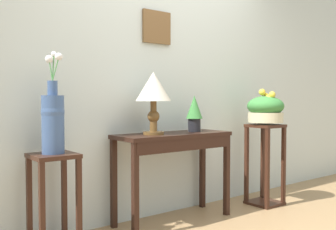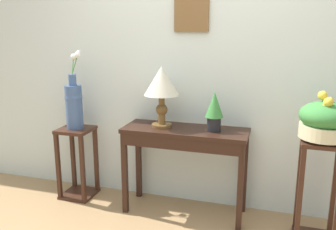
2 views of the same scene
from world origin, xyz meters
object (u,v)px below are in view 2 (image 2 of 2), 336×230
at_px(console_table, 184,143).
at_px(table_lamp, 162,84).
at_px(potted_plant_on_console, 214,110).
at_px(pedestal_stand_right, 317,192).
at_px(pedestal_stand_left, 78,163).
at_px(flower_vase_tall_left, 74,102).
at_px(planter_bowl_wide_right, 325,120).

bearing_deg(console_table, table_lamp, 173.97).
height_order(potted_plant_on_console, pedestal_stand_right, potted_plant_on_console).
height_order(pedestal_stand_left, flower_vase_tall_left, flower_vase_tall_left).
bearing_deg(flower_vase_tall_left, table_lamp, -0.47).
bearing_deg(potted_plant_on_console, table_lamp, 179.85).
relative_size(table_lamp, pedestal_stand_left, 0.76).
distance_m(table_lamp, pedestal_stand_right, 1.50).
height_order(table_lamp, pedestal_stand_left, table_lamp).
bearing_deg(table_lamp, flower_vase_tall_left, 179.53).
height_order(table_lamp, flower_vase_tall_left, flower_vase_tall_left).
xyz_separation_m(table_lamp, pedestal_stand_left, (-0.87, 0.01, -0.81)).
bearing_deg(planter_bowl_wide_right, pedestal_stand_left, 175.78).
distance_m(console_table, flower_vase_tall_left, 1.12).
xyz_separation_m(table_lamp, planter_bowl_wide_right, (1.29, -0.15, -0.18)).
distance_m(potted_plant_on_console, flower_vase_tall_left, 1.32).
distance_m(console_table, planter_bowl_wide_right, 1.13).
height_order(console_table, pedestal_stand_right, pedestal_stand_right).
bearing_deg(pedestal_stand_left, potted_plant_on_console, -0.31).
distance_m(table_lamp, pedestal_stand_left, 1.18).
bearing_deg(console_table, planter_bowl_wide_right, -6.91).
bearing_deg(table_lamp, console_table, -6.03).
bearing_deg(pedestal_stand_right, flower_vase_tall_left, 175.78).
height_order(pedestal_stand_right, planter_bowl_wide_right, planter_bowl_wide_right).
xyz_separation_m(console_table, table_lamp, (-0.21, 0.02, 0.50)).
height_order(table_lamp, pedestal_stand_right, table_lamp).
distance_m(console_table, pedestal_stand_left, 1.12).
bearing_deg(console_table, flower_vase_tall_left, 178.43).
bearing_deg(console_table, pedestal_stand_right, -6.86).
bearing_deg(planter_bowl_wide_right, flower_vase_tall_left, 175.75).
distance_m(pedestal_stand_right, planter_bowl_wide_right, 0.56).
height_order(table_lamp, planter_bowl_wide_right, table_lamp).
bearing_deg(pedestal_stand_right, console_table, 173.14).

